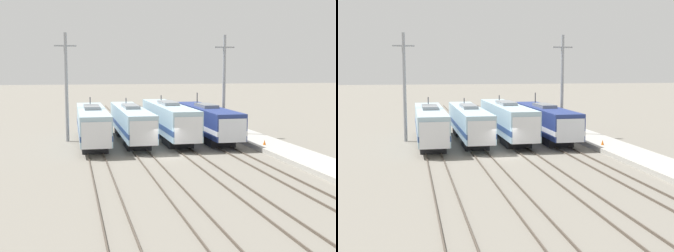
% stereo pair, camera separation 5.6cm
% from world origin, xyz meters
% --- Properties ---
extents(ground_plane, '(400.00, 400.00, 0.00)m').
position_xyz_m(ground_plane, '(0.00, 0.00, 0.00)').
color(ground_plane, slate).
extents(rail_pair_far_left, '(1.51, 120.00, 0.15)m').
position_xyz_m(rail_pair_far_left, '(-6.51, 0.00, 0.07)').
color(rail_pair_far_left, '#4C4238').
rests_on(rail_pair_far_left, ground_plane).
extents(rail_pair_center_left, '(1.51, 120.00, 0.15)m').
position_xyz_m(rail_pair_center_left, '(-2.17, 0.00, 0.07)').
color(rail_pair_center_left, '#4C4238').
rests_on(rail_pair_center_left, ground_plane).
extents(rail_pair_center_right, '(1.51, 120.00, 0.15)m').
position_xyz_m(rail_pair_center_right, '(2.17, 0.00, 0.07)').
color(rail_pair_center_right, '#4C4238').
rests_on(rail_pair_center_right, ground_plane).
extents(rail_pair_far_right, '(1.51, 120.00, 0.15)m').
position_xyz_m(rail_pair_far_right, '(6.51, 0.00, 0.07)').
color(rail_pair_far_right, '#4C4238').
rests_on(rail_pair_far_right, ground_plane).
extents(locomotive_far_left, '(2.95, 18.11, 4.79)m').
position_xyz_m(locomotive_far_left, '(-6.51, 8.26, 2.13)').
color(locomotive_far_left, '#232326').
rests_on(locomotive_far_left, ground_plane).
extents(locomotive_center_left, '(2.87, 19.47, 4.53)m').
position_xyz_m(locomotive_center_left, '(-2.17, 9.76, 2.09)').
color(locomotive_center_left, '#232326').
rests_on(locomotive_center_left, ground_plane).
extents(locomotive_center_right, '(3.02, 19.21, 4.80)m').
position_xyz_m(locomotive_center_right, '(2.17, 9.92, 2.22)').
color(locomotive_center_right, '#232326').
rests_on(locomotive_center_right, ground_plane).
extents(locomotive_far_right, '(3.10, 18.16, 5.12)m').
position_xyz_m(locomotive_far_right, '(6.51, 9.33, 2.07)').
color(locomotive_far_right, black).
rests_on(locomotive_far_right, ground_plane).
extents(catenary_tower_left, '(2.38, 0.37, 11.92)m').
position_xyz_m(catenary_tower_left, '(-9.12, 10.99, 6.13)').
color(catenary_tower_left, gray).
rests_on(catenary_tower_left, ground_plane).
extents(catenary_tower_right, '(2.38, 0.37, 11.92)m').
position_xyz_m(catenary_tower_right, '(8.99, 10.99, 6.13)').
color(catenary_tower_right, gray).
rests_on(catenary_tower_right, ground_plane).
extents(platform, '(4.00, 120.00, 0.45)m').
position_xyz_m(platform, '(11.23, 0.00, 0.22)').
color(platform, '#A8A59E').
rests_on(platform, ground_plane).
extents(traffic_cone, '(0.29, 0.29, 0.51)m').
position_xyz_m(traffic_cone, '(10.22, 1.71, 0.70)').
color(traffic_cone, orange).
rests_on(traffic_cone, platform).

